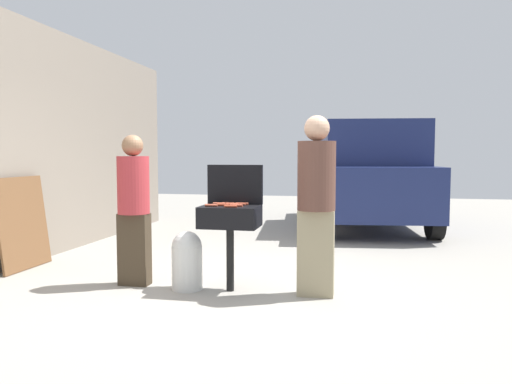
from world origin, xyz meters
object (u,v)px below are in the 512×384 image
object	(u,v)px
hot_dog_8	(242,204)
parked_minivan	(369,175)
hot_dog_5	(228,203)
propane_tank	(187,259)
hot_dog_3	(236,205)
hot_dog_6	(232,204)
hot_dog_4	(219,204)
hot_dog_0	(239,204)
hot_dog_2	(231,206)
person_left	(134,204)
person_right	(316,199)
leaning_board	(23,223)
hot_dog_7	(211,205)
bbq_grill	(230,219)
hot_dog_1	(223,205)

from	to	relation	value
hot_dog_8	parked_minivan	distance (m)	5.17
hot_dog_5	propane_tank	distance (m)	0.73
hot_dog_3	parked_minivan	size ratio (longest dim) A/B	0.03
hot_dog_3	hot_dog_6	bearing A→B (deg)	126.01
parked_minivan	hot_dog_4	bearing A→B (deg)	65.53
hot_dog_3	hot_dog_0	bearing A→B (deg)	91.42
hot_dog_0	hot_dog_6	world-z (taller)	same
hot_dog_2	person_left	distance (m)	1.15
hot_dog_4	hot_dog_6	world-z (taller)	same
hot_dog_5	person_left	distance (m)	1.03
hot_dog_6	hot_dog_2	bearing A→B (deg)	-80.56
hot_dog_3	hot_dog_5	size ratio (longest dim) A/B	1.00
hot_dog_6	person_right	distance (m)	0.87
person_left	leaning_board	xyz separation A→B (m)	(-1.69, 0.45, -0.31)
hot_dog_8	person_right	distance (m)	0.80
hot_dog_0	hot_dog_6	bearing A→B (deg)	-141.71
hot_dog_8	leaning_board	distance (m)	2.91
person_right	parked_minivan	distance (m)	5.15
hot_dog_6	person_left	world-z (taller)	person_left
propane_tank	leaning_board	distance (m)	2.38
hot_dog_7	person_right	distance (m)	1.07
propane_tank	person_left	size ratio (longest dim) A/B	0.38
hot_dog_6	parked_minivan	bearing A→B (deg)	73.81
bbq_grill	hot_dog_8	distance (m)	0.23
hot_dog_4	parked_minivan	bearing A→B (deg)	72.00
hot_dog_8	hot_dog_6	bearing A→B (deg)	-127.63
hot_dog_3	hot_dog_4	world-z (taller)	same
hot_dog_2	person_right	distance (m)	0.86
hot_dog_2	hot_dog_7	distance (m)	0.23
hot_dog_4	person_left	xyz separation A→B (m)	(-0.94, -0.06, -0.02)
hot_dog_0	parked_minivan	world-z (taller)	parked_minivan
parked_minivan	leaning_board	xyz separation A→B (m)	(-4.26, -4.64, -0.45)
hot_dog_4	hot_dog_8	size ratio (longest dim) A/B	1.00
hot_dog_3	person_left	size ratio (longest dim) A/B	0.08
bbq_grill	hot_dog_0	bearing A→B (deg)	45.84
propane_tank	bbq_grill	bearing A→B (deg)	4.42
hot_dog_0	parked_minivan	distance (m)	5.23
hot_dog_7	hot_dog_8	bearing A→B (deg)	40.74
hot_dog_7	leaning_board	bearing A→B (deg)	167.54
hot_dog_5	hot_dog_7	xyz separation A→B (m)	(-0.12, -0.23, 0.00)
hot_dog_0	propane_tank	distance (m)	0.80
hot_dog_2	person_left	xyz separation A→B (m)	(-1.13, 0.19, -0.02)
hot_dog_8	person_left	xyz separation A→B (m)	(-1.18, -0.11, -0.02)
hot_dog_1	person_right	size ratio (longest dim) A/B	0.07
hot_dog_6	person_right	world-z (taller)	person_right
hot_dog_2	hot_dog_3	xyz separation A→B (m)	(0.03, 0.10, 0.00)
hot_dog_1	hot_dog_2	xyz separation A→B (m)	(0.11, -0.13, 0.00)
bbq_grill	propane_tank	world-z (taller)	bbq_grill
hot_dog_6	person_left	bearing A→B (deg)	-179.85
person_left	parked_minivan	distance (m)	5.70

